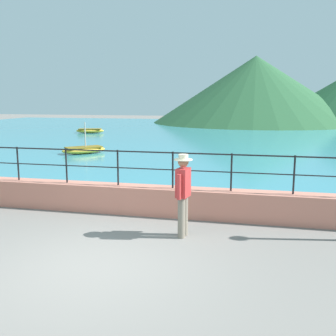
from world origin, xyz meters
The scene contains 8 objects.
ground_plane centered at (0.00, 0.00, 0.00)m, with size 120.00×120.00×0.00m, color slate.
promenade_wall centered at (0.00, 3.20, 0.35)m, with size 20.00×0.56×0.70m, color tan.
railing centered at (0.00, 3.20, 1.31)m, with size 18.44×0.04×0.90m.
lake_water centered at (0.00, 25.84, 0.03)m, with size 64.00×44.32×0.06m, color teal.
hill_main centered at (2.36, 42.21, 3.94)m, with size 24.42×24.42×7.88m, color #285633.
person_walking centered at (1.23, 1.78, 0.98)m, with size 0.38×0.56×1.75m.
boat_1 centered at (-10.87, 24.18, 0.26)m, with size 2.45×1.45×0.36m.
boat_2 centered at (-6.04, 12.60, 0.26)m, with size 2.29×2.24×1.62m.
Camera 1 is at (2.65, -5.86, 2.85)m, focal length 41.35 mm.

